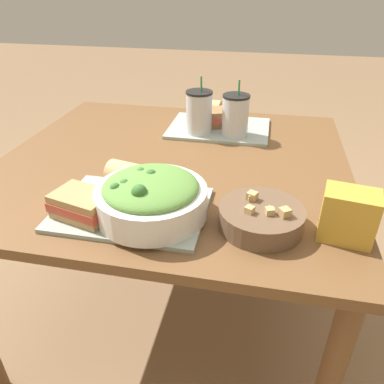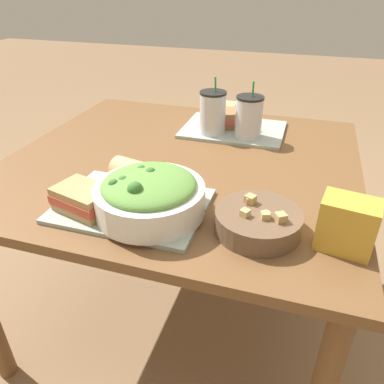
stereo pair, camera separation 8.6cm
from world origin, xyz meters
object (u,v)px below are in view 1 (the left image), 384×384
Objects in this scene: salad_bowl at (151,196)px; sandwich_near at (83,205)px; sandwich_far at (218,117)px; baguette_far at (212,109)px; drink_cup_dark at (199,114)px; chip_bag at (348,216)px; soup_bowl at (261,217)px; baguette_near at (128,176)px; drink_cup_red at (235,117)px.

salad_bowl is 0.17m from sandwich_near.
sandwich_far is (0.07, 0.67, -0.02)m from salad_bowl.
baguette_far is (-0.04, 0.08, 0.01)m from sandwich_far.
drink_cup_dark reaches higher than chip_bag.
chip_bag is at bearing -83.29° from sandwich_far.
baguette_far is at bearing 82.72° from drink_cup_dark.
baguette_far is (-0.24, 0.73, 0.02)m from soup_bowl.
salad_bowl is 1.31× the size of drink_cup_dark.
soup_bowl is 1.66× the size of baguette_near.
soup_bowl is 1.24× the size of sandwich_near.
sandwich_near is (-0.17, -0.04, -0.02)m from salad_bowl.
chip_bag is (0.40, -0.66, 0.02)m from sandwich_far.
sandwich_near is 1.03× the size of sandwich_far.
salad_bowl is 0.47m from chip_bag.
drink_cup_red reaches higher than sandwich_far.
salad_bowl reaches higher than sandwich_near.
sandwich_near is 1.34× the size of baguette_near.
chip_bag is at bearing 19.31° from sandwich_near.
drink_cup_dark is at bearing 179.00° from baguette_far.
drink_cup_dark reaches higher than soup_bowl.
drink_cup_red is (0.14, -0.00, -0.00)m from drink_cup_dark.
sandwich_far is 0.12m from drink_cup_dark.
baguette_near is 0.64m from baguette_far.
soup_bowl is at bearing -97.34° from sandwich_far.
chip_bag reaches higher than sandwich_near.
drink_cup_red reaches higher than baguette_far.
sandwich_near is 0.64m from drink_cup_dark.
drink_cup_red is at bearing 129.10° from chip_bag.
soup_bowl is 0.45m from sandwich_near.
soup_bowl is at bearing -77.48° from drink_cup_red.
drink_cup_dark is 1.61× the size of chip_bag.
baguette_far is 0.21m from drink_cup_red.
sandwich_far is 1.23× the size of chip_bag.
baguette_near is at bearing -118.82° from drink_cup_red.
salad_bowl is at bearing -104.49° from drink_cup_red.
drink_cup_dark reaches higher than baguette_near.
baguette_far is 0.66× the size of chip_bag.
sandwich_far is at bearing 130.76° from chip_bag.
baguette_far is 0.42× the size of drink_cup_red.
baguette_far is at bearing 123.93° from drink_cup_red.
drink_cup_red is 0.65m from chip_bag.
chip_bag is (0.57, -0.11, 0.01)m from baguette_near.
salad_bowl is 0.60m from drink_cup_red.
drink_cup_dark is at bearing 114.94° from soup_bowl.
sandwich_far is at bearing 130.26° from drink_cup_red.
soup_bowl is at bearing -65.06° from drink_cup_dark.
soup_bowl is 0.62m from drink_cup_dark.
drink_cup_red reaches higher than salad_bowl.
chip_bag is (0.47, 0.01, -0.00)m from salad_bowl.
sandwich_near is at bearing -165.77° from chip_bag.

